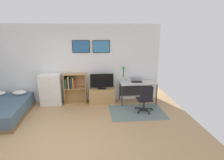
{
  "coord_description": "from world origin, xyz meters",
  "views": [
    {
      "loc": [
        0.72,
        -4.01,
        2.54
      ],
      "look_at": [
        1.29,
        1.5,
        1.0
      ],
      "focal_mm": 29.73,
      "sensor_mm": 36.0,
      "label": 1
    }
  ],
  "objects_px": {
    "television": "(102,81)",
    "desk": "(137,85)",
    "bed": "(0,110)",
    "computer_mouse": "(145,82)",
    "wine_glass": "(129,79)",
    "tv_stand": "(102,95)",
    "bookshelf": "(73,86)",
    "laptop": "(137,80)",
    "dresser": "(51,90)",
    "office_chair": "(145,98)",
    "bamboo_vase": "(123,74)"
  },
  "relations": [
    {
      "from": "television",
      "to": "laptop",
      "type": "xyz_separation_m",
      "value": [
        1.22,
        0.0,
        0.03
      ]
    },
    {
      "from": "bookshelf",
      "to": "desk",
      "type": "bearing_deg",
      "value": -1.95
    },
    {
      "from": "television",
      "to": "computer_mouse",
      "type": "bearing_deg",
      "value": -4.28
    },
    {
      "from": "desk",
      "to": "office_chair",
      "type": "distance_m",
      "value": 0.93
    },
    {
      "from": "computer_mouse",
      "to": "tv_stand",
      "type": "bearing_deg",
      "value": 174.87
    },
    {
      "from": "bed",
      "to": "desk",
      "type": "bearing_deg",
      "value": 9.78
    },
    {
      "from": "office_chair",
      "to": "wine_glass",
      "type": "bearing_deg",
      "value": 112.83
    },
    {
      "from": "dresser",
      "to": "laptop",
      "type": "xyz_separation_m",
      "value": [
        2.96,
        -0.0,
        0.27
      ]
    },
    {
      "from": "bookshelf",
      "to": "bamboo_vase",
      "type": "distance_m",
      "value": 1.81
    },
    {
      "from": "desk",
      "to": "wine_glass",
      "type": "height_order",
      "value": "wine_glass"
    },
    {
      "from": "tv_stand",
      "to": "office_chair",
      "type": "height_order",
      "value": "office_chair"
    },
    {
      "from": "bamboo_vase",
      "to": "wine_glass",
      "type": "height_order",
      "value": "bamboo_vase"
    },
    {
      "from": "bed",
      "to": "wine_glass",
      "type": "relative_size",
      "value": 11.36
    },
    {
      "from": "desk",
      "to": "wine_glass",
      "type": "xyz_separation_m",
      "value": [
        -0.33,
        -0.14,
        0.27
      ]
    },
    {
      "from": "dresser",
      "to": "laptop",
      "type": "bearing_deg",
      "value": -0.06
    },
    {
      "from": "desk",
      "to": "bookshelf",
      "type": "bearing_deg",
      "value": 178.05
    },
    {
      "from": "tv_stand",
      "to": "wine_glass",
      "type": "relative_size",
      "value": 5.03
    },
    {
      "from": "laptop",
      "to": "wine_glass",
      "type": "height_order",
      "value": "wine_glass"
    },
    {
      "from": "bed",
      "to": "bookshelf",
      "type": "xyz_separation_m",
      "value": [
        2.08,
        0.86,
        0.4
      ]
    },
    {
      "from": "bookshelf",
      "to": "office_chair",
      "type": "height_order",
      "value": "bookshelf"
    },
    {
      "from": "bed",
      "to": "television",
      "type": "relative_size",
      "value": 2.54
    },
    {
      "from": "desk",
      "to": "computer_mouse",
      "type": "relative_size",
      "value": 12.06
    },
    {
      "from": "television",
      "to": "laptop",
      "type": "distance_m",
      "value": 1.22
    },
    {
      "from": "dresser",
      "to": "office_chair",
      "type": "distance_m",
      "value": 3.17
    },
    {
      "from": "computer_mouse",
      "to": "bookshelf",
      "type": "bearing_deg",
      "value": 175.77
    },
    {
      "from": "bamboo_vase",
      "to": "television",
      "type": "bearing_deg",
      "value": -173.58
    },
    {
      "from": "bookshelf",
      "to": "bamboo_vase",
      "type": "height_order",
      "value": "bamboo_vase"
    },
    {
      "from": "desk",
      "to": "television",
      "type": "bearing_deg",
      "value": 179.82
    },
    {
      "from": "bed",
      "to": "computer_mouse",
      "type": "relative_size",
      "value": 19.66
    },
    {
      "from": "bed",
      "to": "tv_stand",
      "type": "height_order",
      "value": "bed"
    },
    {
      "from": "office_chair",
      "to": "wine_glass",
      "type": "height_order",
      "value": "wine_glass"
    },
    {
      "from": "dresser",
      "to": "wine_glass",
      "type": "xyz_separation_m",
      "value": [
        2.66,
        -0.15,
        0.34
      ]
    },
    {
      "from": "dresser",
      "to": "desk",
      "type": "xyz_separation_m",
      "value": [
        2.99,
        -0.01,
        0.07
      ]
    },
    {
      "from": "bed",
      "to": "tv_stand",
      "type": "bearing_deg",
      "value": 14.29
    },
    {
      "from": "tv_stand",
      "to": "desk",
      "type": "relative_size",
      "value": 0.72
    },
    {
      "from": "desk",
      "to": "laptop",
      "type": "distance_m",
      "value": 0.2
    },
    {
      "from": "bed",
      "to": "dresser",
      "type": "relative_size",
      "value": 1.9
    },
    {
      "from": "dresser",
      "to": "television",
      "type": "relative_size",
      "value": 1.33
    },
    {
      "from": "bed",
      "to": "television",
      "type": "distance_m",
      "value": 3.23
    },
    {
      "from": "computer_mouse",
      "to": "wine_glass",
      "type": "bearing_deg",
      "value": -176.41
    },
    {
      "from": "bamboo_vase",
      "to": "wine_glass",
      "type": "bearing_deg",
      "value": -55.42
    },
    {
      "from": "bookshelf",
      "to": "office_chair",
      "type": "distance_m",
      "value": 2.5
    },
    {
      "from": "television",
      "to": "office_chair",
      "type": "xyz_separation_m",
      "value": [
        1.29,
        -0.92,
        -0.32
      ]
    },
    {
      "from": "laptop",
      "to": "wine_glass",
      "type": "bearing_deg",
      "value": -147.68
    },
    {
      "from": "tv_stand",
      "to": "dresser",
      "type": "bearing_deg",
      "value": -179.51
    },
    {
      "from": "desk",
      "to": "laptop",
      "type": "relative_size",
      "value": 2.71
    },
    {
      "from": "bed",
      "to": "desk",
      "type": "relative_size",
      "value": 1.63
    },
    {
      "from": "television",
      "to": "computer_mouse",
      "type": "distance_m",
      "value": 1.49
    },
    {
      "from": "computer_mouse",
      "to": "desk",
      "type": "bearing_deg",
      "value": 155.05
    },
    {
      "from": "television",
      "to": "desk",
      "type": "xyz_separation_m",
      "value": [
        1.25,
        -0.0,
        -0.17
      ]
    }
  ]
}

